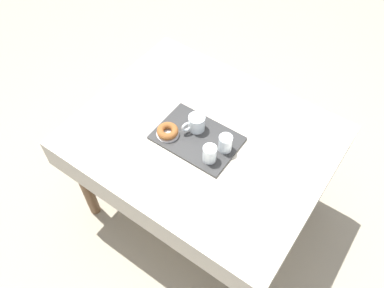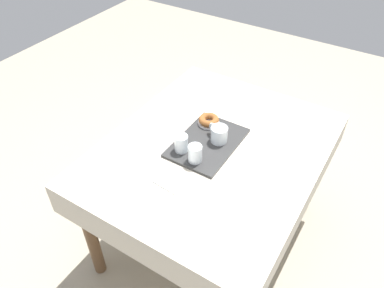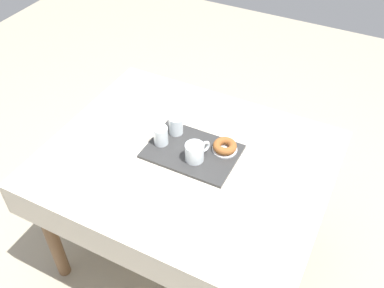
{
  "view_description": "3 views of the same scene",
  "coord_description": "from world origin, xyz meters",
  "px_view_note": "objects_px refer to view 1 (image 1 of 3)",
  "views": [
    {
      "loc": [
        -0.65,
        1.02,
        2.24
      ],
      "look_at": [
        -0.0,
        0.09,
        0.76
      ],
      "focal_mm": 36.34,
      "sensor_mm": 36.0,
      "label": 1
    },
    {
      "loc": [
        -1.23,
        -0.64,
        1.96
      ],
      "look_at": [
        -0.05,
        0.09,
        0.75
      ],
      "focal_mm": 34.91,
      "sensor_mm": 36.0,
      "label": 2
    },
    {
      "loc": [
        0.63,
        -1.19,
        2.06
      ],
      "look_at": [
        0.0,
        0.05,
        0.77
      ],
      "focal_mm": 39.69,
      "sensor_mm": 36.0,
      "label": 3
    }
  ],
  "objects_px": {
    "donut_plate_left": "(168,134)",
    "dining_table": "(202,146)",
    "tea_mug_left": "(196,123)",
    "water_glass_near": "(225,144)",
    "serving_tray": "(197,138)",
    "sugar_donut_left": "(168,131)",
    "paper_napkin": "(249,170)",
    "water_glass_far": "(210,154)"
  },
  "relations": [
    {
      "from": "serving_tray",
      "to": "paper_napkin",
      "type": "relative_size",
      "value": 2.96
    },
    {
      "from": "sugar_donut_left",
      "to": "water_glass_far",
      "type": "bearing_deg",
      "value": 178.16
    },
    {
      "from": "dining_table",
      "to": "tea_mug_left",
      "type": "distance_m",
      "value": 0.15
    },
    {
      "from": "dining_table",
      "to": "sugar_donut_left",
      "type": "distance_m",
      "value": 0.22
    },
    {
      "from": "dining_table",
      "to": "water_glass_far",
      "type": "bearing_deg",
      "value": 135.13
    },
    {
      "from": "water_glass_far",
      "to": "dining_table",
      "type": "bearing_deg",
      "value": -44.87
    },
    {
      "from": "serving_tray",
      "to": "water_glass_far",
      "type": "bearing_deg",
      "value": 148.51
    },
    {
      "from": "dining_table",
      "to": "paper_napkin",
      "type": "bearing_deg",
      "value": 169.47
    },
    {
      "from": "serving_tray",
      "to": "tea_mug_left",
      "type": "height_order",
      "value": "tea_mug_left"
    },
    {
      "from": "donut_plate_left",
      "to": "dining_table",
      "type": "bearing_deg",
      "value": -142.27
    },
    {
      "from": "dining_table",
      "to": "tea_mug_left",
      "type": "bearing_deg",
      "value": -6.21
    },
    {
      "from": "donut_plate_left",
      "to": "tea_mug_left",
      "type": "bearing_deg",
      "value": -130.16
    },
    {
      "from": "water_glass_far",
      "to": "serving_tray",
      "type": "bearing_deg",
      "value": -31.49
    },
    {
      "from": "water_glass_near",
      "to": "dining_table",
      "type": "bearing_deg",
      "value": -8.07
    },
    {
      "from": "tea_mug_left",
      "to": "dining_table",
      "type": "bearing_deg",
      "value": 173.79
    },
    {
      "from": "water_glass_near",
      "to": "sugar_donut_left",
      "type": "distance_m",
      "value": 0.29
    },
    {
      "from": "water_glass_far",
      "to": "paper_napkin",
      "type": "distance_m",
      "value": 0.2
    },
    {
      "from": "dining_table",
      "to": "water_glass_near",
      "type": "relative_size",
      "value": 14.32
    },
    {
      "from": "tea_mug_left",
      "to": "paper_napkin",
      "type": "height_order",
      "value": "tea_mug_left"
    },
    {
      "from": "water_glass_far",
      "to": "sugar_donut_left",
      "type": "height_order",
      "value": "water_glass_far"
    },
    {
      "from": "tea_mug_left",
      "to": "paper_napkin",
      "type": "xyz_separation_m",
      "value": [
        -0.34,
        0.06,
        -0.05
      ]
    },
    {
      "from": "dining_table",
      "to": "donut_plate_left",
      "type": "height_order",
      "value": "donut_plate_left"
    },
    {
      "from": "water_glass_far",
      "to": "donut_plate_left",
      "type": "xyz_separation_m",
      "value": [
        0.25,
        -0.01,
        -0.04
      ]
    },
    {
      "from": "donut_plate_left",
      "to": "sugar_donut_left",
      "type": "relative_size",
      "value": 1.06
    },
    {
      "from": "serving_tray",
      "to": "sugar_donut_left",
      "type": "xyz_separation_m",
      "value": [
        0.13,
        0.07,
        0.03
      ]
    },
    {
      "from": "dining_table",
      "to": "sugar_donut_left",
      "type": "height_order",
      "value": "sugar_donut_left"
    },
    {
      "from": "tea_mug_left",
      "to": "donut_plate_left",
      "type": "height_order",
      "value": "tea_mug_left"
    },
    {
      "from": "water_glass_near",
      "to": "water_glass_far",
      "type": "relative_size",
      "value": 1.0
    },
    {
      "from": "donut_plate_left",
      "to": "paper_napkin",
      "type": "relative_size",
      "value": 0.82
    },
    {
      "from": "tea_mug_left",
      "to": "water_glass_far",
      "type": "distance_m",
      "value": 0.2
    },
    {
      "from": "sugar_donut_left",
      "to": "donut_plate_left",
      "type": "bearing_deg",
      "value": 0.0
    },
    {
      "from": "tea_mug_left",
      "to": "sugar_donut_left",
      "type": "xyz_separation_m",
      "value": [
        0.09,
        0.11,
        -0.01
      ]
    },
    {
      "from": "water_glass_near",
      "to": "paper_napkin",
      "type": "relative_size",
      "value": 0.63
    },
    {
      "from": "donut_plate_left",
      "to": "paper_napkin",
      "type": "bearing_deg",
      "value": -173.24
    },
    {
      "from": "tea_mug_left",
      "to": "water_glass_near",
      "type": "xyz_separation_m",
      "value": [
        -0.18,
        0.02,
        -0.0
      ]
    },
    {
      "from": "serving_tray",
      "to": "tea_mug_left",
      "type": "relative_size",
      "value": 3.39
    },
    {
      "from": "water_glass_far",
      "to": "donut_plate_left",
      "type": "relative_size",
      "value": 0.77
    },
    {
      "from": "serving_tray",
      "to": "sugar_donut_left",
      "type": "distance_m",
      "value": 0.15
    },
    {
      "from": "water_glass_far",
      "to": "paper_napkin",
      "type": "relative_size",
      "value": 0.63
    },
    {
      "from": "serving_tray",
      "to": "donut_plate_left",
      "type": "relative_size",
      "value": 3.59
    },
    {
      "from": "water_glass_near",
      "to": "paper_napkin",
      "type": "distance_m",
      "value": 0.17
    },
    {
      "from": "tea_mug_left",
      "to": "water_glass_far",
      "type": "xyz_separation_m",
      "value": [
        -0.16,
        0.12,
        0.0
      ]
    }
  ]
}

